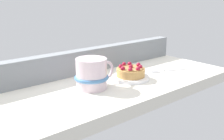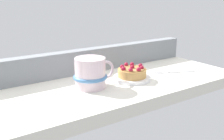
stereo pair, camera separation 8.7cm
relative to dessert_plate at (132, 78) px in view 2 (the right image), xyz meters
The scene contains 6 objects.
ground_plane 6.15cm from the dessert_plate, 165.89° to the left, with size 86.92×35.56×3.93cm, color silver.
window_rail_back 18.23cm from the dessert_plate, 107.84° to the left, with size 85.18×4.35×8.58cm, color gray.
dessert_plate is the anchor object (origin of this frame).
raspberry_tart 2.24cm from the dessert_plate, behind, with size 9.60×9.60×4.18cm.
coffee_mug 15.77cm from the dessert_plate, behind, with size 14.09×10.67×9.43cm.
dessert_fork 18.39cm from the dessert_plate, ahead, with size 15.08×7.81×0.60cm.
Camera 2 is at (-49.56, -70.03, 28.88)cm, focal length 43.70 mm.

